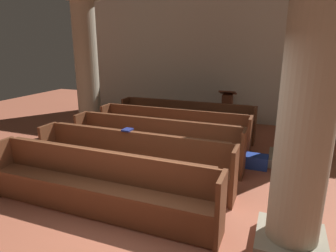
# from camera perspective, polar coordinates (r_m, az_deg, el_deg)

# --- Properties ---
(ground_plane) EXTENTS (19.20, 19.20, 0.00)m
(ground_plane) POSITION_cam_1_polar(r_m,az_deg,el_deg) (4.26, -5.96, -18.39)
(ground_plane) COLOR #AD5B42
(back_wall) EXTENTS (10.00, 0.16, 4.50)m
(back_wall) POSITION_cam_1_polar(r_m,az_deg,el_deg) (9.34, 11.50, 14.61)
(back_wall) COLOR beige
(back_wall) RESTS_ON ground
(pew_row_0) EXTENTS (3.60, 0.47, 0.90)m
(pew_row_0) POSITION_cam_1_polar(r_m,az_deg,el_deg) (7.79, 3.44, 1.59)
(pew_row_0) COLOR brown
(pew_row_0) RESTS_ON ground
(pew_row_1) EXTENTS (3.60, 0.46, 0.90)m
(pew_row_1) POSITION_cam_1_polar(r_m,az_deg,el_deg) (6.87, 0.82, -0.32)
(pew_row_1) COLOR brown
(pew_row_1) RESTS_ON ground
(pew_row_2) EXTENTS (3.60, 0.46, 0.90)m
(pew_row_2) POSITION_cam_1_polar(r_m,az_deg,el_deg) (5.98, -2.59, -2.81)
(pew_row_2) COLOR brown
(pew_row_2) RESTS_ON ground
(pew_row_3) EXTENTS (3.60, 0.47, 0.90)m
(pew_row_3) POSITION_cam_1_polar(r_m,az_deg,el_deg) (5.13, -7.18, -6.12)
(pew_row_3) COLOR brown
(pew_row_3) RESTS_ON ground
(pew_row_4) EXTENTS (3.60, 0.46, 0.90)m
(pew_row_4) POSITION_cam_1_polar(r_m,az_deg,el_deg) (4.36, -13.58, -10.61)
(pew_row_4) COLOR brown
(pew_row_4) RESTS_ON ground
(pillar_aisle_side) EXTENTS (0.86, 0.86, 3.74)m
(pillar_aisle_side) POSITION_cam_1_polar(r_m,az_deg,el_deg) (6.15, 24.28, 10.24)
(pillar_aisle_side) COLOR #9F967E
(pillar_aisle_side) RESTS_ON ground
(pillar_far_side) EXTENTS (0.86, 0.86, 3.74)m
(pillar_far_side) POSITION_cam_1_polar(r_m,az_deg,el_deg) (8.14, -15.60, 12.05)
(pillar_far_side) COLOR #9F967E
(pillar_far_side) RESTS_ON ground
(pillar_aisle_rear) EXTENTS (0.86, 0.86, 3.74)m
(pillar_aisle_rear) POSITION_cam_1_polar(r_m,az_deg,el_deg) (3.38, 25.97, 6.59)
(pillar_aisle_rear) COLOR #9F967E
(pillar_aisle_rear) RESTS_ON ground
(lectern) EXTENTS (0.48, 0.45, 1.08)m
(lectern) POSITION_cam_1_polar(r_m,az_deg,el_deg) (8.87, 11.35, 2.85)
(lectern) COLOR #562B1A
(lectern) RESTS_ON ground
(hymn_book) EXTENTS (0.15, 0.19, 0.03)m
(hymn_book) POSITION_cam_1_polar(r_m,az_deg,el_deg) (5.22, -7.90, -0.73)
(hymn_book) COLOR navy
(hymn_book) RESTS_ON pew_row_3
(kneeler_box_blue) EXTENTS (0.43, 0.31, 0.26)m
(kneeler_box_blue) POSITION_cam_1_polar(r_m,az_deg,el_deg) (6.12, 16.84, -6.62)
(kneeler_box_blue) COLOR navy
(kneeler_box_blue) RESTS_ON ground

